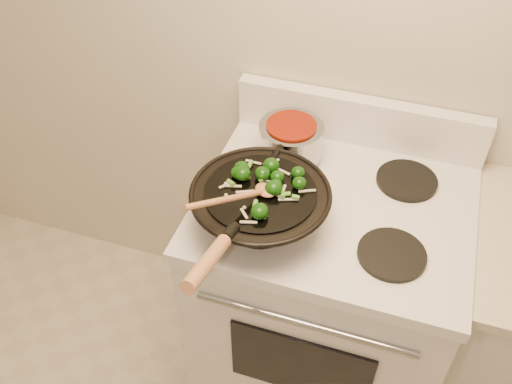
% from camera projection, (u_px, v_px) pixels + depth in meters
% --- Properties ---
extents(stove, '(0.78, 0.67, 1.08)m').
position_uv_depth(stove, '(323.00, 295.00, 1.94)').
color(stove, white).
rests_on(stove, ground).
extents(wok, '(0.38, 0.62, 0.25)m').
position_uv_depth(wok, '(260.00, 206.00, 1.51)').
color(wok, black).
rests_on(wok, stove).
extents(stirfry, '(0.25, 0.26, 0.04)m').
position_uv_depth(stirfry, '(265.00, 182.00, 1.48)').
color(stirfry, '#0F3808').
rests_on(stirfry, wok).
extents(wooden_spoon, '(0.17, 0.25, 0.11)m').
position_uv_depth(wooden_spoon, '(244.00, 195.00, 1.42)').
color(wooden_spoon, '#AB6C43').
rests_on(wooden_spoon, wok).
extents(saucepan, '(0.19, 0.31, 0.11)m').
position_uv_depth(saucepan, '(290.00, 140.00, 1.72)').
color(saucepan, '#9A9DA2').
rests_on(saucepan, stove).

